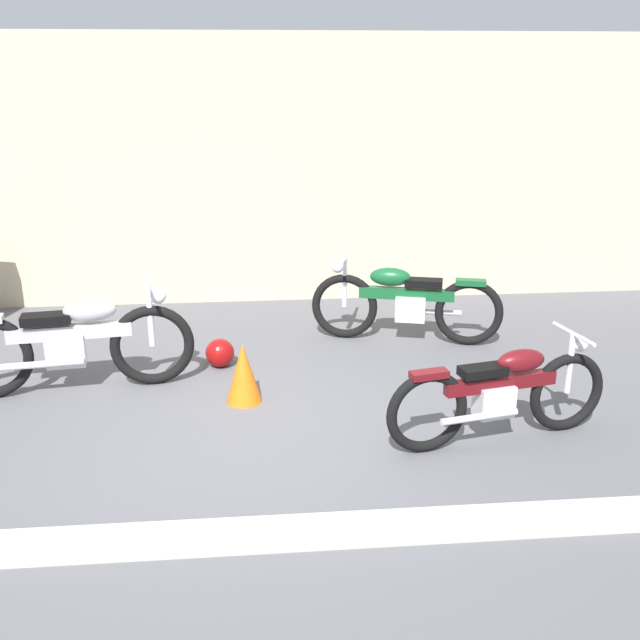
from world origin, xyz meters
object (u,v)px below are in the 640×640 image
at_px(traffic_cone, 243,373).
at_px(helmet, 220,353).
at_px(motorcycle_silver, 73,342).
at_px(motorcycle_green, 404,302).
at_px(motorcycle_maroon, 502,393).

bearing_deg(traffic_cone, helmet, 106.02).
distance_m(traffic_cone, motorcycle_silver, 1.60).
xyz_separation_m(traffic_cone, motorcycle_silver, (-1.54, 0.38, 0.20)).
distance_m(motorcycle_green, motorcycle_maroon, 2.34).
height_order(helmet, motorcycle_silver, motorcycle_silver).
xyz_separation_m(motorcycle_silver, motorcycle_green, (3.27, 1.02, -0.03)).
bearing_deg(motorcycle_maroon, traffic_cone, 143.83).
height_order(motorcycle_green, motorcycle_maroon, motorcycle_green).
bearing_deg(helmet, motorcycle_silver, -160.25).
relative_size(helmet, motorcycle_silver, 0.13).
bearing_deg(helmet, traffic_cone, -73.98).
relative_size(traffic_cone, motorcycle_green, 0.27).
bearing_deg(motorcycle_silver, traffic_cone, -21.19).
height_order(traffic_cone, motorcycle_silver, motorcycle_silver).
bearing_deg(motorcycle_maroon, helmet, 130.46).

